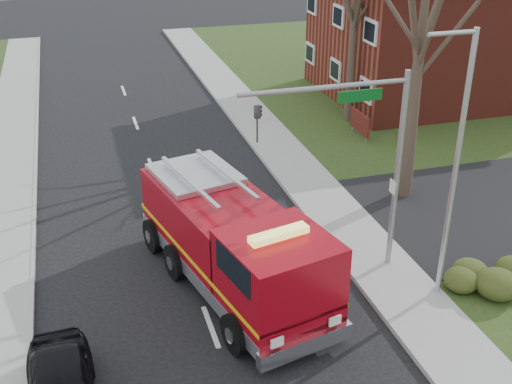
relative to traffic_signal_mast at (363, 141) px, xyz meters
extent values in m
plane|color=black|center=(-5.21, -1.50, -4.71)|extent=(120.00, 120.00, 0.00)
cube|color=gray|center=(0.99, -1.50, -4.63)|extent=(2.40, 80.00, 0.15)
cube|color=maroon|center=(13.79, 16.50, -1.21)|extent=(15.00, 10.00, 7.00)
cube|color=silver|center=(6.24, 16.50, -2.71)|extent=(0.12, 1.40, 1.20)
cube|color=#531813|center=(5.29, 11.00, -3.81)|extent=(0.12, 2.00, 1.00)
cylinder|color=gray|center=(5.29, 10.20, -4.26)|extent=(0.08, 0.08, 0.90)
cylinder|color=gray|center=(5.29, 11.80, -4.26)|extent=(0.08, 0.08, 0.90)
ellipsoid|color=#2F3914|center=(3.79, -2.50, -4.13)|extent=(2.80, 2.00, 0.90)
cone|color=#362A20|center=(4.29, 4.50, 1.29)|extent=(0.64, 0.64, 12.00)
cone|color=#362A20|center=(5.79, 13.50, 0.54)|extent=(0.56, 0.56, 10.50)
cylinder|color=gray|center=(1.29, 0.00, -1.31)|extent=(0.18, 0.18, 6.80)
cylinder|color=gray|center=(-1.31, 0.00, 1.79)|extent=(5.20, 0.14, 0.14)
cube|color=#0C591E|center=(-0.21, 0.00, 1.44)|extent=(1.40, 0.06, 0.35)
imported|color=black|center=(-3.31, 0.00, 1.44)|extent=(0.22, 0.18, 1.10)
cylinder|color=#B7BABF|center=(1.99, -2.00, -0.51)|extent=(0.16, 0.16, 8.40)
cylinder|color=#B7BABF|center=(1.29, -2.00, 3.59)|extent=(1.40, 0.12, 0.12)
cube|color=maroon|center=(-4.34, 1.70, -3.03)|extent=(4.00, 6.11, 2.27)
cube|color=maroon|center=(-3.42, -2.31, -2.87)|extent=(3.37, 3.37, 2.59)
cube|color=#B7BABF|center=(-4.05, 0.43, -3.95)|extent=(4.64, 8.85, 0.49)
cube|color=#E5B20C|center=(-4.05, 0.43, -3.36)|extent=(4.65, 8.85, 0.13)
cube|color=black|center=(-3.15, -3.47, -2.06)|extent=(2.47, 0.67, 0.92)
cube|color=#E5D866|center=(-3.42, -2.31, -1.41)|extent=(1.77, 0.76, 0.19)
cylinder|color=black|center=(-4.76, -2.73, -4.11)|extent=(0.63, 1.24, 1.19)
cylinder|color=black|center=(-2.03, -2.10, -4.11)|extent=(0.63, 1.24, 1.19)
cylinder|color=black|center=(-6.14, 3.28, -4.11)|extent=(0.63, 1.24, 1.19)
cylinder|color=black|center=(-3.40, 3.91, -4.11)|extent=(0.63, 1.24, 1.19)
camera|label=1|loc=(-8.24, -16.39, 7.22)|focal=45.00mm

